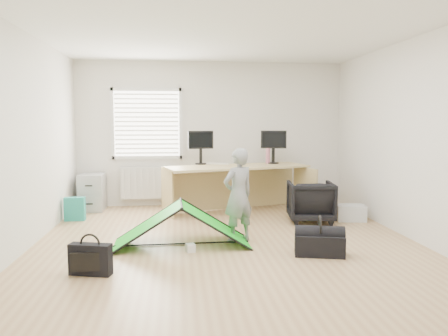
{
  "coord_description": "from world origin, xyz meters",
  "views": [
    {
      "loc": [
        -0.62,
        -5.53,
        1.58
      ],
      "look_at": [
        0.0,
        0.4,
        0.95
      ],
      "focal_mm": 35.0,
      "sensor_mm": 36.0,
      "label": 1
    }
  ],
  "objects": [
    {
      "name": "ground",
      "position": [
        0.0,
        0.0,
        0.0
      ],
      "size": [
        5.5,
        5.5,
        0.0
      ],
      "primitive_type": "plane",
      "color": "tan",
      "rests_on": "ground"
    },
    {
      "name": "back_wall",
      "position": [
        0.0,
        2.75,
        1.35
      ],
      "size": [
        5.0,
        0.02,
        2.7
      ],
      "primitive_type": "cube",
      "color": "silver",
      "rests_on": "ground"
    },
    {
      "name": "window",
      "position": [
        -1.2,
        2.71,
        1.55
      ],
      "size": [
        1.2,
        0.06,
        1.2
      ],
      "primitive_type": "cube",
      "color": "silver",
      "rests_on": "back_wall"
    },
    {
      "name": "radiator",
      "position": [
        -1.2,
        2.67,
        0.45
      ],
      "size": [
        1.0,
        0.12,
        0.6
      ],
      "primitive_type": "cube",
      "color": "silver",
      "rests_on": "back_wall"
    },
    {
      "name": "desk",
      "position": [
        0.38,
        1.87,
        0.42
      ],
      "size": [
        2.55,
        1.39,
        0.83
      ],
      "primitive_type": "cube",
      "rotation": [
        0.0,
        0.0,
        0.26
      ],
      "color": "tan",
      "rests_on": "ground"
    },
    {
      "name": "filing_cabinet",
      "position": [
        -2.17,
        2.42,
        0.33
      ],
      "size": [
        0.42,
        0.56,
        0.66
      ],
      "primitive_type": "cube",
      "rotation": [
        0.0,
        0.0,
        -0.0
      ],
      "color": "#A4A6AA",
      "rests_on": "ground"
    },
    {
      "name": "monitor_left",
      "position": [
        -0.23,
        2.21,
        1.05
      ],
      "size": [
        0.47,
        0.2,
        0.44
      ],
      "primitive_type": "cube",
      "rotation": [
        0.0,
        0.0,
        0.23
      ],
      "color": "black",
      "rests_on": "desk"
    },
    {
      "name": "monitor_right",
      "position": [
        1.09,
        2.21,
        1.05
      ],
      "size": [
        0.47,
        0.19,
        0.44
      ],
      "primitive_type": "cube",
      "rotation": [
        0.0,
        0.0,
        -0.21
      ],
      "color": "black",
      "rests_on": "desk"
    },
    {
      "name": "keyboard",
      "position": [
        0.09,
        2.19,
        0.84
      ],
      "size": [
        0.42,
        0.22,
        0.02
      ],
      "primitive_type": "cube",
      "rotation": [
        0.0,
        0.0,
        -0.23
      ],
      "color": "beige",
      "rests_on": "desk"
    },
    {
      "name": "thermos",
      "position": [
        0.99,
        2.22,
        0.97
      ],
      "size": [
        0.09,
        0.09,
        0.28
      ],
      "primitive_type": "cylinder",
      "rotation": [
        0.0,
        0.0,
        0.13
      ],
      "color": "#B16374",
      "rests_on": "desk"
    },
    {
      "name": "office_chair",
      "position": [
        1.46,
        1.13,
        0.32
      ],
      "size": [
        0.78,
        0.8,
        0.65
      ],
      "primitive_type": "imported",
      "rotation": [
        0.0,
        0.0,
        3.01
      ],
      "color": "black",
      "rests_on": "ground"
    },
    {
      "name": "person",
      "position": [
        0.16,
        0.1,
        0.62
      ],
      "size": [
        0.54,
        0.48,
        1.24
      ],
      "primitive_type": "imported",
      "rotation": [
        0.0,
        0.0,
        3.65
      ],
      "color": "gray",
      "rests_on": "ground"
    },
    {
      "name": "kite",
      "position": [
        -0.59,
        -0.01,
        0.27
      ],
      "size": [
        1.76,
        0.81,
        0.54
      ],
      "primitive_type": null,
      "rotation": [
        0.0,
        0.0,
        0.03
      ],
      "color": "#11B819",
      "rests_on": "ground"
    },
    {
      "name": "storage_crate",
      "position": [
        2.13,
        1.13,
        0.13
      ],
      "size": [
        0.49,
        0.38,
        0.25
      ],
      "primitive_type": "cube",
      "rotation": [
        0.0,
        0.0,
        -0.17
      ],
      "color": "silver",
      "rests_on": "ground"
    },
    {
      "name": "tote_bag",
      "position": [
        -2.29,
        1.58,
        0.19
      ],
      "size": [
        0.32,
        0.14,
        0.38
      ],
      "primitive_type": "cube",
      "rotation": [
        0.0,
        0.0,
        -0.01
      ],
      "color": "#1E867A",
      "rests_on": "ground"
    },
    {
      "name": "laptop_bag",
      "position": [
        -1.54,
        -1.02,
        0.16
      ],
      "size": [
        0.46,
        0.24,
        0.33
      ],
      "primitive_type": "cube",
      "rotation": [
        0.0,
        0.0,
        -0.25
      ],
      "color": "black",
      "rests_on": "ground"
    },
    {
      "name": "white_box",
      "position": [
        -0.49,
        -0.33,
        0.05
      ],
      "size": [
        0.12,
        0.12,
        0.1
      ],
      "primitive_type": "cube",
      "rotation": [
        0.0,
        0.0,
        0.26
      ],
      "color": "silver",
      "rests_on": "ground"
    },
    {
      "name": "duffel_bag",
      "position": [
        1.04,
        -0.62,
        0.13
      ],
      "size": [
        0.63,
        0.42,
        0.25
      ],
      "primitive_type": "cube",
      "rotation": [
        0.0,
        0.0,
        -0.24
      ],
      "color": "black",
      "rests_on": "ground"
    }
  ]
}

